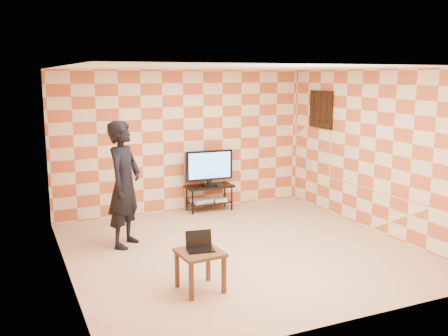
{
  "coord_description": "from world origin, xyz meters",
  "views": [
    {
      "loc": [
        -3.16,
        -6.49,
        2.59
      ],
      "look_at": [
        0.0,
        0.6,
        1.15
      ],
      "focal_mm": 40.0,
      "sensor_mm": 36.0,
      "label": 1
    }
  ],
  "objects_px": {
    "tv_stand": "(209,192)",
    "person": "(124,184)",
    "side_table": "(200,258)",
    "tv": "(209,166)"
  },
  "relations": [
    {
      "from": "side_table",
      "to": "person",
      "type": "relative_size",
      "value": 0.28
    },
    {
      "from": "side_table",
      "to": "person",
      "type": "bearing_deg",
      "value": 102.66
    },
    {
      "from": "tv_stand",
      "to": "person",
      "type": "xyz_separation_m",
      "value": [
        -1.95,
        -1.36,
        0.6
      ]
    },
    {
      "from": "tv_stand",
      "to": "person",
      "type": "bearing_deg",
      "value": -145.16
    },
    {
      "from": "side_table",
      "to": "person",
      "type": "height_order",
      "value": "person"
    },
    {
      "from": "tv",
      "to": "person",
      "type": "distance_m",
      "value": 2.37
    },
    {
      "from": "tv_stand",
      "to": "person",
      "type": "relative_size",
      "value": 0.48
    },
    {
      "from": "tv_stand",
      "to": "tv",
      "type": "height_order",
      "value": "tv"
    },
    {
      "from": "tv_stand",
      "to": "tv",
      "type": "bearing_deg",
      "value": -87.68
    },
    {
      "from": "person",
      "to": "side_table",
      "type": "bearing_deg",
      "value": -128.41
    }
  ]
}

